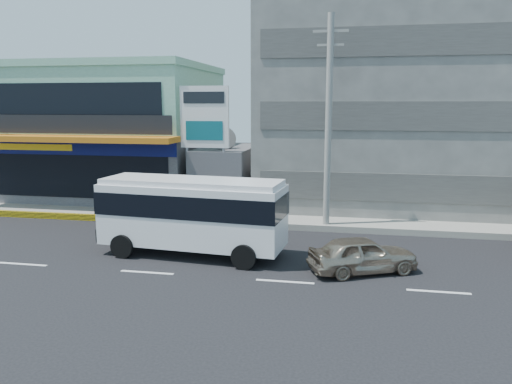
# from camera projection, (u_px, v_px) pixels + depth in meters

# --- Properties ---
(ground) EXTENTS (120.00, 120.00, 0.00)m
(ground) POSITION_uv_depth(u_px,v_px,m) (147.00, 273.00, 17.93)
(ground) COLOR black
(ground) RESTS_ON ground
(sidewalk) EXTENTS (70.00, 5.00, 0.30)m
(sidewalk) POSITION_uv_depth(u_px,v_px,m) (309.00, 216.00, 26.16)
(sidewalk) COLOR gray
(sidewalk) RESTS_ON ground
(shop_building) EXTENTS (12.40, 11.70, 8.00)m
(shop_building) POSITION_uv_depth(u_px,v_px,m) (114.00, 135.00, 32.20)
(shop_building) COLOR #3F3F43
(shop_building) RESTS_ON ground
(concrete_building) EXTENTS (16.00, 12.00, 14.00)m
(concrete_building) POSITION_uv_depth(u_px,v_px,m) (404.00, 86.00, 29.36)
(concrete_building) COLOR gray
(concrete_building) RESTS_ON ground
(gap_structure) EXTENTS (3.00, 6.00, 3.50)m
(gap_structure) POSITION_uv_depth(u_px,v_px,m) (228.00, 177.00, 29.23)
(gap_structure) COLOR #3F3F43
(gap_structure) RESTS_ON ground
(satellite_dish) EXTENTS (1.50, 1.50, 0.15)m
(satellite_dish) POSITION_uv_depth(u_px,v_px,m) (223.00, 147.00, 27.94)
(satellite_dish) COLOR slate
(satellite_dish) RESTS_ON gap_structure
(billboard) EXTENTS (2.60, 0.18, 6.90)m
(billboard) POSITION_uv_depth(u_px,v_px,m) (205.00, 124.00, 26.06)
(billboard) COLOR gray
(billboard) RESTS_ON ground
(utility_pole_near) EXTENTS (1.60, 0.30, 10.00)m
(utility_pole_near) POSITION_uv_depth(u_px,v_px,m) (328.00, 122.00, 23.07)
(utility_pole_near) COLOR #999993
(utility_pole_near) RESTS_ON ground
(minibus) EXTENTS (7.52, 3.11, 3.07)m
(minibus) POSITION_uv_depth(u_px,v_px,m) (192.00, 210.00, 19.74)
(minibus) COLOR white
(minibus) RESTS_ON ground
(sedan) EXTENTS (4.20, 3.03, 1.33)m
(sedan) POSITION_uv_depth(u_px,v_px,m) (363.00, 254.00, 17.86)
(sedan) COLOR #B9A68D
(sedan) RESTS_ON ground
(motorcycle_rider) EXTENTS (1.67, 0.72, 2.08)m
(motorcycle_rider) POSITION_uv_depth(u_px,v_px,m) (112.00, 210.00, 25.26)
(motorcycle_rider) COLOR #65100E
(motorcycle_rider) RESTS_ON ground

